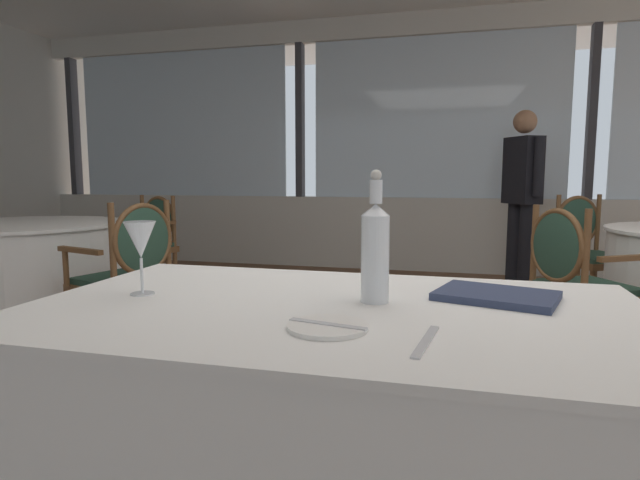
{
  "coord_description": "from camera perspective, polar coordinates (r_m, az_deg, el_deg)",
  "views": [
    {
      "loc": [
        0.23,
        -2.24,
        1.09
      ],
      "look_at": [
        -0.14,
        -0.82,
        0.91
      ],
      "focal_mm": 29.26,
      "sensor_mm": 36.0,
      "label": 1
    }
  ],
  "objects": [
    {
      "name": "dining_chair_1_0",
      "position": [
        4.87,
        -18.29,
        0.24
      ],
      "size": [
        0.62,
        0.57,
        0.92
      ],
      "rotation": [
        0.0,
        0.0,
        4.43
      ],
      "color": "brown",
      "rests_on": "ground_plane"
    },
    {
      "name": "dining_chair_1_3",
      "position": [
        3.33,
        -20.07,
        -2.78
      ],
      "size": [
        0.57,
        0.62,
        0.95
      ],
      "rotation": [
        0.0,
        0.0,
        9.14
      ],
      "color": "brown",
      "rests_on": "ground_plane"
    },
    {
      "name": "dining_chair_0_2",
      "position": [
        3.24,
        26.05,
        -3.49
      ],
      "size": [
        0.63,
        0.65,
        0.93
      ],
      "rotation": [
        0.0,
        0.0,
        6.81
      ],
      "color": "brown",
      "rests_on": "ground_plane"
    },
    {
      "name": "diner_person_0",
      "position": [
        5.31,
        21.22,
        5.24
      ],
      "size": [
        0.35,
        0.47,
        1.71
      ],
      "rotation": [
        0.0,
        0.0,
        0.53
      ],
      "color": "black",
      "rests_on": "ground_plane"
    },
    {
      "name": "water_bottle",
      "position": [
        1.34,
        6.06,
        -1.04
      ],
      "size": [
        0.07,
        0.07,
        0.34
      ],
      "color": "white",
      "rests_on": "foreground_table"
    },
    {
      "name": "background_table_1",
      "position": [
        4.26,
        -29.41,
        -3.5
      ],
      "size": [
        1.35,
        1.35,
        0.77
      ],
      "color": "white",
      "rests_on": "ground_plane"
    },
    {
      "name": "menu_book",
      "position": [
        1.46,
        18.73,
        -5.78
      ],
      "size": [
        0.35,
        0.29,
        0.02
      ],
      "primitive_type": "cube",
      "rotation": [
        0.0,
        0.0,
        -0.29
      ],
      "color": "#2D3856",
      "rests_on": "foreground_table"
    },
    {
      "name": "dinner_fork",
      "position": [
        1.06,
        11.49,
        -10.79
      ],
      "size": [
        0.05,
        0.21,
        0.0
      ],
      "primitive_type": "cube",
      "rotation": [
        0.0,
        0.0,
        1.44
      ],
      "color": "silver",
      "rests_on": "foreground_table"
    },
    {
      "name": "foreground_table",
      "position": [
        1.47,
        1.41,
        -21.89
      ],
      "size": [
        1.55,
        0.92,
        0.77
      ],
      "color": "white",
      "rests_on": "ground_plane"
    },
    {
      "name": "ground_plane",
      "position": [
        2.5,
        8.16,
        -18.97
      ],
      "size": [
        13.45,
        13.45,
        0.0
      ],
      "primitive_type": "plane",
      "color": "brown"
    },
    {
      "name": "side_plate",
      "position": [
        1.13,
        0.83,
        -9.45
      ],
      "size": [
        0.17,
        0.17,
        0.01
      ],
      "primitive_type": "cylinder",
      "color": "white",
      "rests_on": "foreground_table"
    },
    {
      "name": "butter_knife",
      "position": [
        1.12,
        0.83,
        -9.2
      ],
      "size": [
        0.18,
        0.05,
        0.0
      ],
      "primitive_type": "cube",
      "rotation": [
        0.0,
        0.0,
        -0.21
      ],
      "color": "silver",
      "rests_on": "foreground_table"
    },
    {
      "name": "window_wall_far",
      "position": [
        6.13,
        12.43,
        7.4
      ],
      "size": [
        10.19,
        0.14,
        2.9
      ],
      "color": "beige",
      "rests_on": "ground_plane"
    },
    {
      "name": "dining_chair_0_1",
      "position": [
        4.72,
        27.16,
        -0.45
      ],
      "size": [
        0.65,
        0.63,
        0.95
      ],
      "rotation": [
        0.0,
        0.0,
        5.24
      ],
      "color": "brown",
      "rests_on": "ground_plane"
    },
    {
      "name": "wine_glass",
      "position": [
        1.5,
        -19.05,
        -0.13
      ],
      "size": [
        0.09,
        0.09,
        0.2
      ],
      "color": "white",
      "rests_on": "foreground_table"
    }
  ]
}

